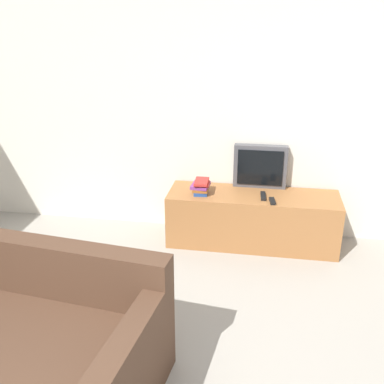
{
  "coord_description": "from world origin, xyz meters",
  "views": [
    {
      "loc": [
        0.61,
        -1.26,
        2.13
      ],
      "look_at": [
        0.01,
        2.33,
        0.66
      ],
      "focal_mm": 42.0,
      "sensor_mm": 36.0,
      "label": 1
    }
  ],
  "objects_px": {
    "book_stack": "(201,187)",
    "couch": "(19,349)",
    "tv_stand": "(252,219)",
    "television": "(260,166)",
    "remote_on_stand": "(263,196)",
    "remote_secondary": "(272,201)"
  },
  "relations": [
    {
      "from": "book_stack",
      "to": "couch",
      "type": "bearing_deg",
      "value": -111.35
    },
    {
      "from": "tv_stand",
      "to": "television",
      "type": "bearing_deg",
      "value": 78.0
    },
    {
      "from": "book_stack",
      "to": "remote_on_stand",
      "type": "height_order",
      "value": "book_stack"
    },
    {
      "from": "television",
      "to": "book_stack",
      "type": "distance_m",
      "value": 0.62
    },
    {
      "from": "tv_stand",
      "to": "couch",
      "type": "xyz_separation_m",
      "value": [
        -1.29,
        -2.07,
        0.02
      ]
    },
    {
      "from": "tv_stand",
      "to": "remote_on_stand",
      "type": "relative_size",
      "value": 8.61
    },
    {
      "from": "couch",
      "to": "remote_on_stand",
      "type": "xyz_separation_m",
      "value": [
        1.38,
        2.02,
        0.25
      ]
    },
    {
      "from": "couch",
      "to": "television",
      "type": "bearing_deg",
      "value": 66.6
    },
    {
      "from": "television",
      "to": "couch",
      "type": "xyz_separation_m",
      "value": [
        -1.33,
        -2.28,
        -0.45
      ]
    },
    {
      "from": "couch",
      "to": "tv_stand",
      "type": "bearing_deg",
      "value": 65.02
    },
    {
      "from": "remote_on_stand",
      "to": "book_stack",
      "type": "bearing_deg",
      "value": -179.67
    },
    {
      "from": "television",
      "to": "remote_on_stand",
      "type": "distance_m",
      "value": 0.33
    },
    {
      "from": "tv_stand",
      "to": "television",
      "type": "relative_size",
      "value": 3.15
    },
    {
      "from": "couch",
      "to": "remote_on_stand",
      "type": "relative_size",
      "value": 9.31
    },
    {
      "from": "couch",
      "to": "book_stack",
      "type": "relative_size",
      "value": 7.85
    },
    {
      "from": "book_stack",
      "to": "remote_secondary",
      "type": "distance_m",
      "value": 0.68
    },
    {
      "from": "tv_stand",
      "to": "remote_secondary",
      "type": "relative_size",
      "value": 11.06
    },
    {
      "from": "television",
      "to": "book_stack",
      "type": "bearing_deg",
      "value": -153.92
    },
    {
      "from": "remote_on_stand",
      "to": "remote_secondary",
      "type": "bearing_deg",
      "value": -52.12
    },
    {
      "from": "remote_secondary",
      "to": "couch",
      "type": "bearing_deg",
      "value": -127.43
    },
    {
      "from": "couch",
      "to": "remote_on_stand",
      "type": "distance_m",
      "value": 2.46
    },
    {
      "from": "tv_stand",
      "to": "couch",
      "type": "height_order",
      "value": "couch"
    }
  ]
}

